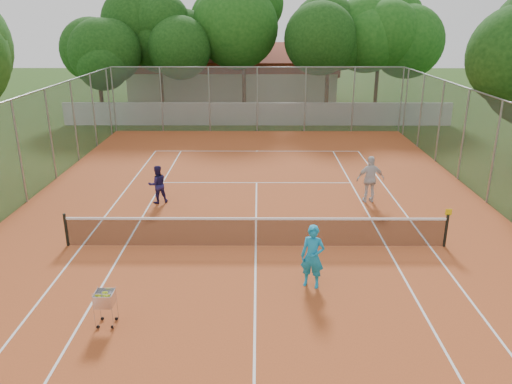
{
  "coord_description": "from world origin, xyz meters",
  "views": [
    {
      "loc": [
        0.08,
        -14.3,
        6.81
      ],
      "look_at": [
        0.0,
        1.5,
        1.3
      ],
      "focal_mm": 35.0,
      "sensor_mm": 36.0,
      "label": 1
    }
  ],
  "objects_px": {
    "tennis_net": "(256,232)",
    "player_far_right": "(370,179)",
    "clubhouse": "(234,76)",
    "player_near": "(313,257)",
    "player_far_left": "(158,184)",
    "ball_hopper": "(106,307)"
  },
  "relations": [
    {
      "from": "player_far_right",
      "to": "ball_hopper",
      "type": "xyz_separation_m",
      "value": [
        -7.87,
        -8.35,
        -0.45
      ]
    },
    {
      "from": "player_near",
      "to": "player_far_left",
      "type": "distance_m",
      "value": 8.32
    },
    {
      "from": "ball_hopper",
      "to": "player_near",
      "type": "bearing_deg",
      "value": 1.57
    },
    {
      "from": "clubhouse",
      "to": "tennis_net",
      "type": "bearing_deg",
      "value": -86.05
    },
    {
      "from": "tennis_net",
      "to": "ball_hopper",
      "type": "xyz_separation_m",
      "value": [
        -3.46,
        -4.3,
        -0.02
      ]
    },
    {
      "from": "tennis_net",
      "to": "clubhouse",
      "type": "xyz_separation_m",
      "value": [
        -2.0,
        29.0,
        1.69
      ]
    },
    {
      "from": "tennis_net",
      "to": "player_far_right",
      "type": "height_order",
      "value": "player_far_right"
    },
    {
      "from": "player_near",
      "to": "ball_hopper",
      "type": "relative_size",
      "value": 1.85
    },
    {
      "from": "clubhouse",
      "to": "player_far_right",
      "type": "xyz_separation_m",
      "value": [
        6.41,
        -24.94,
        -1.26
      ]
    },
    {
      "from": "player_far_left",
      "to": "player_far_right",
      "type": "relative_size",
      "value": 0.81
    },
    {
      "from": "player_far_left",
      "to": "player_near",
      "type": "bearing_deg",
      "value": 104.89
    },
    {
      "from": "tennis_net",
      "to": "player_far_left",
      "type": "bearing_deg",
      "value": 134.2
    },
    {
      "from": "tennis_net",
      "to": "player_near",
      "type": "relative_size",
      "value": 6.84
    },
    {
      "from": "player_far_right",
      "to": "player_near",
      "type": "bearing_deg",
      "value": 62.08
    },
    {
      "from": "tennis_net",
      "to": "player_far_right",
      "type": "bearing_deg",
      "value": 42.6
    },
    {
      "from": "tennis_net",
      "to": "ball_hopper",
      "type": "distance_m",
      "value": 5.52
    },
    {
      "from": "tennis_net",
      "to": "player_near",
      "type": "height_order",
      "value": "player_near"
    },
    {
      "from": "player_far_right",
      "to": "ball_hopper",
      "type": "bearing_deg",
      "value": 42.76
    },
    {
      "from": "clubhouse",
      "to": "player_near",
      "type": "relative_size",
      "value": 9.45
    },
    {
      "from": "player_near",
      "to": "ball_hopper",
      "type": "height_order",
      "value": "player_near"
    },
    {
      "from": "tennis_net",
      "to": "player_far_right",
      "type": "xyz_separation_m",
      "value": [
        4.41,
        4.06,
        0.43
      ]
    },
    {
      "from": "clubhouse",
      "to": "player_far_left",
      "type": "height_order",
      "value": "clubhouse"
    }
  ]
}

